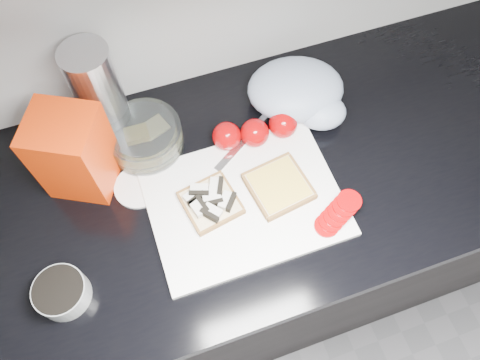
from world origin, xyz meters
name	(u,v)px	position (x,y,z in m)	size (l,w,h in m)	color
base_cabinet	(217,255)	(0.00, 1.20, 0.43)	(3.50, 0.60, 0.86)	black
countertop	(209,190)	(0.00, 1.20, 0.88)	(3.50, 0.64, 0.04)	black
cutting_board	(245,201)	(0.06, 1.13, 0.91)	(0.40, 0.30, 0.01)	white
bread_left	(210,202)	(-0.01, 1.15, 0.92)	(0.13, 0.13, 0.04)	beige
bread_right	(279,186)	(0.14, 1.14, 0.92)	(0.14, 0.14, 0.02)	beige
tomato_slices	(338,213)	(0.23, 1.04, 0.92)	(0.13, 0.09, 0.03)	#980305
knife	(255,129)	(0.14, 1.30, 0.92)	(0.19, 0.13, 0.01)	#B8B9BD
seed_tub	(61,292)	(-0.33, 1.06, 0.93)	(0.10, 0.10, 0.05)	gray
tub_lid	(138,187)	(-0.14, 1.25, 0.90)	(0.10, 0.10, 0.01)	silver
glass_bowl	(145,138)	(-0.10, 1.34, 0.93)	(0.17, 0.17, 0.07)	silver
bread_bag	(74,153)	(-0.24, 1.31, 1.00)	(0.13, 0.12, 0.20)	red
steel_canister	(99,93)	(-0.16, 1.42, 1.02)	(0.10, 0.10, 0.24)	silver
grocery_bag	(299,92)	(0.27, 1.34, 0.95)	(0.26, 0.24, 0.10)	#96A2B9
whole_tomatoes	(255,131)	(0.14, 1.28, 0.93)	(0.20, 0.08, 0.06)	#980305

